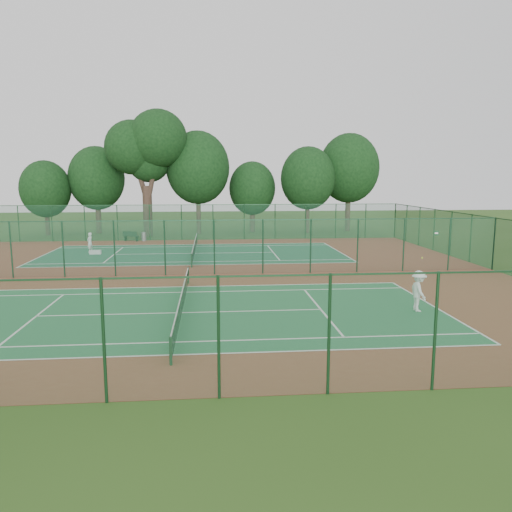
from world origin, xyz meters
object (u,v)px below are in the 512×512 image
Objects in this scene: trash_bin at (144,237)px; bench at (131,236)px; big_tree at (147,147)px; player_near at (419,291)px; player_far at (90,242)px; kit_bag at (95,252)px.

bench is at bearing -176.87° from trash_bin.
big_tree reaches higher than trash_bin.
trash_bin is (-15.96, 27.26, -0.52)m from player_near.
player_far is at bearing -84.12° from bench.
bench is at bearing 80.73° from kit_bag.
trash_bin is at bearing -90.20° from big_tree.
player_far is 14.74m from big_tree.
player_far is 1.93× the size of trash_bin.
bench is (-1.24, -0.07, 0.07)m from trash_bin.
player_near reaches higher than player_far.
trash_bin is 0.07× the size of big_tree.
kit_bag is at bearing -102.23° from big_tree.
trash_bin is at bearing 176.97° from player_far.
player_near is 26.62m from kit_bag.
player_far reaches higher than trash_bin.
big_tree is at bearing 89.80° from trash_bin.
big_tree is at bearing 25.58° from player_near.
big_tree is (2.76, 12.72, 9.02)m from kit_bag.
bench is 0.12× the size of big_tree.
player_near is at bearing -59.65° from trash_bin.
kit_bag is at bearing -108.22° from trash_bin.
player_far is (-19.35, 19.99, -0.12)m from player_near.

